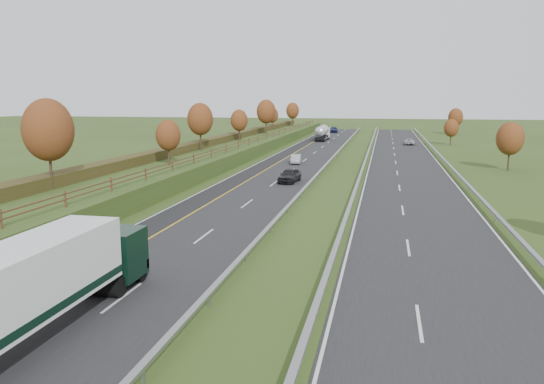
{
  "coord_description": "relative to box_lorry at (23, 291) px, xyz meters",
  "views": [
    {
      "loc": [
        13.5,
        -11.47,
        9.6
      ],
      "look_at": [
        4.77,
        29.56,
        2.2
      ],
      "focal_mm": 35.0,
      "sensor_mm": 36.0,
      "label": 1
    }
  ],
  "objects": [
    {
      "name": "trees_far",
      "position": [
        29.66,
        83.79,
        1.92
      ],
      "size": [
        8.45,
        118.6,
        7.12
      ],
      "color": "#2D2116",
      "rests_on": "ground"
    },
    {
      "name": "fence_left",
      "position": [
        -8.64,
        54.17,
        0.4
      ],
      "size": [
        0.12,
        189.06,
        1.2
      ],
      "color": "#422B19",
      "rests_on": "embankment_left"
    },
    {
      "name": "box_lorry",
      "position": [
        0.0,
        0.0,
        0.0
      ],
      "size": [
        2.58,
        16.28,
        4.06
      ],
      "color": "black",
      "rests_on": "near_carriageway"
    },
    {
      "name": "median_barrier_far",
      "position": [
        10.66,
        54.58,
        -1.72
      ],
      "size": [
        0.32,
        200.0,
        0.71
      ],
      "color": "gray",
      "rests_on": "ground"
    },
    {
      "name": "hard_shoulder",
      "position": [
        -3.89,
        54.58,
        -2.31
      ],
      "size": [
        3.0,
        200.0,
        0.04
      ],
      "primitive_type": "cube",
      "color": "black",
      "rests_on": "ground"
    },
    {
      "name": "embankment_left",
      "position": [
        -13.14,
        54.58,
        -1.33
      ],
      "size": [
        12.0,
        200.0,
        2.0
      ],
      "primitive_type": "cube",
      "color": "#2E4518",
      "rests_on": "ground"
    },
    {
      "name": "far_carriageway",
      "position": [
        16.36,
        54.58,
        -2.31
      ],
      "size": [
        10.5,
        200.0,
        0.04
      ],
      "primitive_type": "cube",
      "color": "black",
      "rests_on": "ground"
    },
    {
      "name": "outer_barrier_far",
      "position": [
        22.16,
        54.58,
        -1.71
      ],
      "size": [
        0.32,
        200.0,
        0.71
      ],
      "color": "gray",
      "rests_on": "ground"
    },
    {
      "name": "trees_left",
      "position": [
        -12.78,
        51.21,
        4.04
      ],
      "size": [
        6.64,
        164.3,
        7.66
      ],
      "color": "#2D2116",
      "rests_on": "embankment_left"
    },
    {
      "name": "ground",
      "position": [
        7.86,
        49.58,
        -2.33
      ],
      "size": [
        400.0,
        400.0,
        0.0
      ],
      "primitive_type": "plane",
      "color": "#2E4518",
      "rests_on": "ground"
    },
    {
      "name": "car_oncoming",
      "position": [
        18.39,
        98.62,
        -1.66
      ],
      "size": [
        2.14,
        4.58,
        1.27
      ],
      "primitive_type": "imported",
      "rotation": [
        0.0,
        0.0,
        3.15
      ],
      "color": "#BCBCC1",
      "rests_on": "far_carriageway"
    },
    {
      "name": "near_carriageway",
      "position": [
        -0.14,
        54.58,
        -2.31
      ],
      "size": [
        10.5,
        200.0,
        0.04
      ],
      "primitive_type": "cube",
      "color": "black",
      "rests_on": "ground"
    },
    {
      "name": "car_silver_mid",
      "position": [
        0.46,
        60.94,
        -1.62
      ],
      "size": [
        1.85,
        4.2,
        1.34
      ],
      "primitive_type": "imported",
      "rotation": [
        0.0,
        0.0,
        0.11
      ],
      "color": "#9D9EA2",
      "rests_on": "near_carriageway"
    },
    {
      "name": "car_dark_near",
      "position": [
        2.7,
        43.01,
        -1.48
      ],
      "size": [
        2.37,
        4.91,
        1.62
      ],
      "primitive_type": "imported",
      "rotation": [
        0.0,
        0.0,
        -0.1
      ],
      "color": "black",
      "rests_on": "near_carriageway"
    },
    {
      "name": "lane_markings",
      "position": [
        6.26,
        54.46,
        -2.28
      ],
      "size": [
        26.75,
        200.0,
        0.01
      ],
      "color": "silver",
      "rests_on": "near_carriageway"
    },
    {
      "name": "median_barrier_near",
      "position": [
        5.56,
        54.58,
        -1.72
      ],
      "size": [
        0.32,
        200.0,
        0.71
      ],
      "color": "gray",
      "rests_on": "ground"
    },
    {
      "name": "car_small_far",
      "position": [
        -1.07,
        136.14,
        -1.5
      ],
      "size": [
        2.54,
        5.57,
        1.58
      ],
      "primitive_type": "imported",
      "rotation": [
        0.0,
        0.0,
        0.06
      ],
      "color": "#161B45",
      "rests_on": "near_carriageway"
    },
    {
      "name": "hedge_left",
      "position": [
        -15.14,
        54.58,
        0.22
      ],
      "size": [
        2.2,
        180.0,
        1.1
      ],
      "primitive_type": "cube",
      "color": "#353515",
      "rests_on": "embankment_left"
    },
    {
      "name": "road_tanker",
      "position": [
        -0.96,
        107.09,
        -0.47
      ],
      "size": [
        2.4,
        11.22,
        3.46
      ],
      "color": "silver",
      "rests_on": "near_carriageway"
    }
  ]
}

